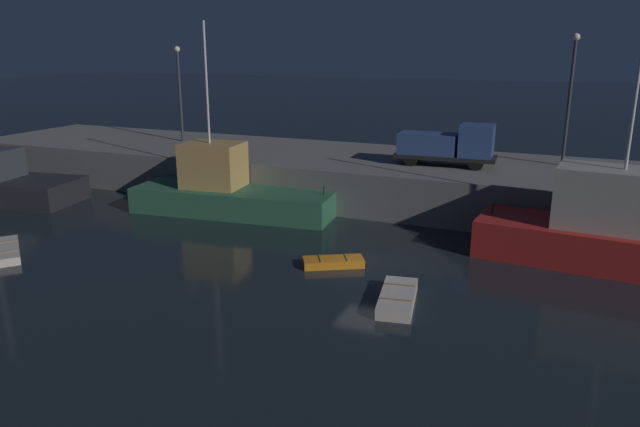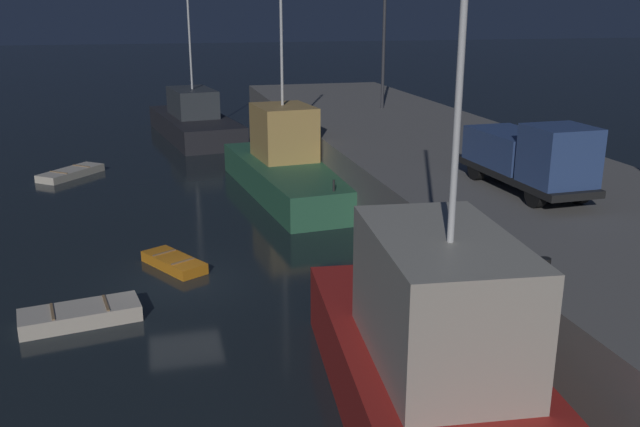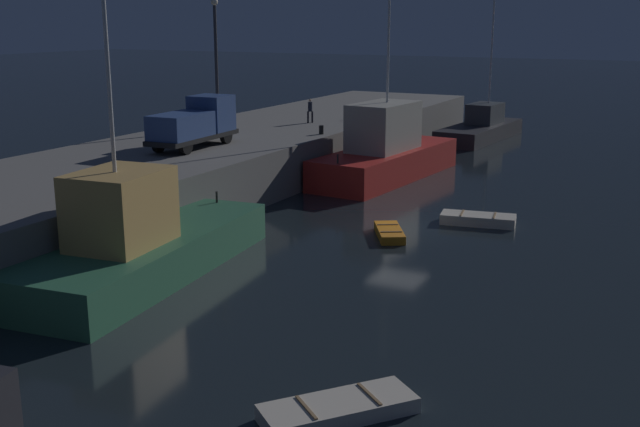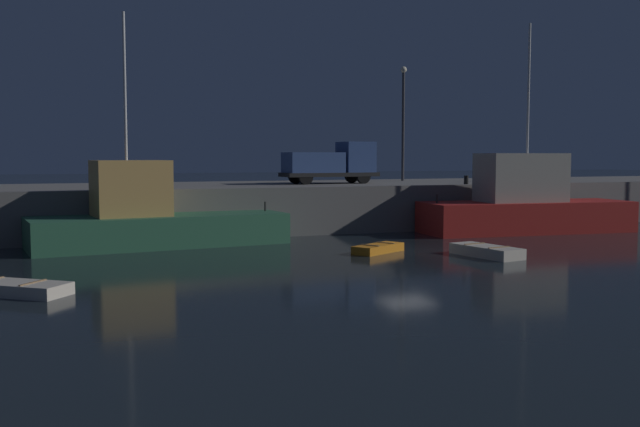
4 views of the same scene
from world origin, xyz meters
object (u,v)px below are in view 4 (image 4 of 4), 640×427
(dinghy_red_small, at_px, (11,288))
(bollard_west, at_px, (466,180))
(fishing_boat_orange, at_px, (525,205))
(dinghy_orange_near, at_px, (378,248))
(lamp_post_east, at_px, (403,114))
(dockworker, at_px, (497,168))
(rowboat_white_mid, at_px, (486,251))
(fishing_boat_blue, at_px, (153,220))
(utility_truck, at_px, (332,163))

(dinghy_red_small, relative_size, bollard_west, 7.29)
(fishing_boat_orange, relative_size, dinghy_orange_near, 4.30)
(lamp_post_east, xyz_separation_m, dockworker, (5.13, -3.81, -3.72))
(dinghy_orange_near, bearing_deg, dockworker, 38.76)
(dinghy_red_small, relative_size, dockworker, 2.43)
(fishing_boat_orange, xyz_separation_m, dockworker, (2.48, 6.43, 2.02))
(dockworker, height_order, bollard_west, dockworker)
(rowboat_white_mid, bearing_deg, fishing_boat_blue, 145.33)
(utility_truck, bearing_deg, fishing_boat_blue, -153.15)
(fishing_boat_blue, relative_size, dinghy_orange_near, 4.32)
(dockworker, distance_m, bollard_west, 5.29)
(dinghy_orange_near, bearing_deg, dinghy_red_small, -162.33)
(utility_truck, bearing_deg, lamp_post_east, 24.67)
(rowboat_white_mid, height_order, lamp_post_east, lamp_post_east)
(fishing_boat_blue, distance_m, bollard_west, 19.61)
(rowboat_white_mid, xyz_separation_m, utility_truck, (-1.21, 15.27, 3.78))
(fishing_boat_blue, height_order, rowboat_white_mid, fishing_boat_blue)
(rowboat_white_mid, relative_size, lamp_post_east, 0.46)
(dinghy_red_small, bearing_deg, rowboat_white_mid, 5.93)
(fishing_boat_orange, xyz_separation_m, rowboat_white_mid, (-7.97, -8.02, -1.36))
(rowboat_white_mid, xyz_separation_m, dockworker, (10.45, 14.45, 3.38))
(fishing_boat_orange, relative_size, dinghy_red_small, 3.30)
(rowboat_white_mid, distance_m, dinghy_red_small, 19.47)
(dinghy_red_small, bearing_deg, utility_truck, 43.57)
(fishing_boat_blue, relative_size, dockworker, 8.07)
(dinghy_orange_near, relative_size, rowboat_white_mid, 0.82)
(rowboat_white_mid, height_order, bollard_west, bollard_west)
(fishing_boat_orange, xyz_separation_m, utility_truck, (-9.18, 7.25, 2.42))
(rowboat_white_mid, xyz_separation_m, lamp_post_east, (5.32, 18.26, 7.10))
(dinghy_red_small, distance_m, lamp_post_east, 32.73)
(fishing_boat_blue, bearing_deg, utility_truck, 26.85)
(fishing_boat_blue, height_order, bollard_west, fishing_boat_blue)
(dinghy_orange_near, height_order, lamp_post_east, lamp_post_east)
(fishing_boat_blue, height_order, fishing_boat_orange, fishing_boat_orange)
(utility_truck, relative_size, bollard_west, 11.75)
(fishing_boat_blue, relative_size, fishing_boat_orange, 1.00)
(utility_truck, xyz_separation_m, bollard_west, (7.36, -3.83, -1.04))
(bollard_west, bearing_deg, utility_truck, 152.51)
(fishing_boat_blue, bearing_deg, bollard_west, 6.67)
(dinghy_orange_near, relative_size, dockworker, 1.87)
(dinghy_red_small, bearing_deg, lamp_post_east, 39.39)
(fishing_boat_blue, distance_m, fishing_boat_orange, 21.26)
(dinghy_red_small, height_order, bollard_west, bollard_west)
(fishing_boat_blue, relative_size, lamp_post_east, 1.61)
(fishing_boat_blue, bearing_deg, dinghy_red_small, -118.68)
(fishing_boat_orange, distance_m, rowboat_white_mid, 11.39)
(fishing_boat_blue, relative_size, rowboat_white_mid, 3.52)
(fishing_boat_orange, relative_size, lamp_post_east, 1.61)
(dinghy_red_small, bearing_deg, fishing_boat_orange, 20.14)
(dinghy_orange_near, bearing_deg, bollard_west, 40.24)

